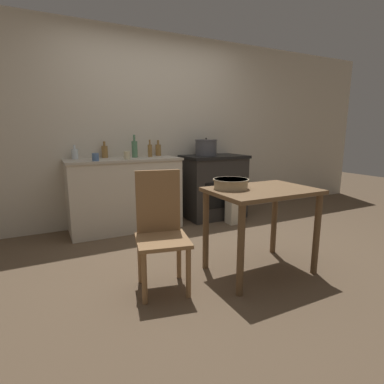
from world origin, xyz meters
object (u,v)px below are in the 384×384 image
at_px(bottle_mid_left, 105,151).
at_px(bottle_center, 135,149).
at_px(bottle_left, 75,154).
at_px(cup_center_right, 127,155).
at_px(bottle_far_left, 158,150).
at_px(stove, 213,186).
at_px(mixing_bowl_large, 231,183).
at_px(stock_pot, 206,147).
at_px(cup_mid_right, 95,157).
at_px(bottle_center_left, 150,150).
at_px(work_table, 261,204).
at_px(chair, 161,228).
at_px(flour_sack, 235,212).

xyz_separation_m(bottle_mid_left, bottle_center, (0.36, -0.11, 0.03)).
height_order(bottle_left, cup_center_right, bottle_left).
bearing_deg(bottle_center, bottle_far_left, 17.32).
relative_size(stove, mixing_bowl_large, 2.95).
distance_m(stock_pot, cup_center_right, 1.20).
relative_size(stove, cup_center_right, 9.44).
height_order(cup_center_right, cup_mid_right, cup_center_right).
bearing_deg(bottle_center_left, bottle_far_left, 38.75).
distance_m(bottle_mid_left, cup_mid_right, 0.43).
xyz_separation_m(bottle_center, cup_mid_right, (-0.54, -0.28, -0.07)).
relative_size(cup_center_right, cup_mid_right, 1.09).
relative_size(work_table, cup_mid_right, 10.25).
bearing_deg(bottle_far_left, stove, -15.43).
distance_m(chair, cup_mid_right, 1.49).
xyz_separation_m(work_table, cup_mid_right, (-1.13, 1.55, 0.34)).
xyz_separation_m(stove, bottle_left, (-1.86, 0.19, 0.52)).
distance_m(stove, cup_mid_right, 1.76).
height_order(flour_sack, mixing_bowl_large, mixing_bowl_large).
height_order(chair, stock_pot, stock_pot).
relative_size(work_table, bottle_center_left, 4.03).
height_order(work_table, cup_center_right, cup_center_right).
bearing_deg(bottle_far_left, chair, -110.32).
bearing_deg(cup_mid_right, work_table, -53.88).
bearing_deg(bottle_mid_left, cup_mid_right, -114.94).
height_order(mixing_bowl_large, bottle_far_left, bottle_far_left).
bearing_deg(cup_mid_right, cup_center_right, 5.42).
height_order(bottle_left, bottle_mid_left, bottle_mid_left).
distance_m(flour_sack, bottle_mid_left, 1.91).
bearing_deg(work_table, mixing_bowl_large, 154.25).
bearing_deg(bottle_center, bottle_mid_left, 163.16).
bearing_deg(bottle_left, bottle_mid_left, 2.42).
height_order(flour_sack, bottle_far_left, bottle_far_left).
height_order(work_table, bottle_mid_left, bottle_mid_left).
height_order(chair, bottle_mid_left, bottle_mid_left).
relative_size(bottle_left, cup_mid_right, 1.91).
relative_size(bottle_center, cup_mid_right, 3.27).
height_order(stove, flour_sack, stove).
height_order(stove, bottle_left, bottle_left).
bearing_deg(bottle_left, mixing_bowl_large, -59.38).
xyz_separation_m(mixing_bowl_large, bottle_mid_left, (-0.70, 1.81, 0.19)).
xyz_separation_m(mixing_bowl_large, bottle_left, (-1.06, 1.80, 0.17)).
bearing_deg(bottle_left, stock_pot, -5.33).
height_order(flour_sack, bottle_center, bottle_center).
relative_size(flour_sack, bottle_left, 1.86).
bearing_deg(work_table, stove, 72.41).
height_order(work_table, bottle_center, bottle_center).
relative_size(work_table, chair, 0.96).
distance_m(bottle_left, cup_center_right, 0.65).
xyz_separation_m(stove, stock_pot, (-0.11, 0.03, 0.57)).
bearing_deg(mixing_bowl_large, bottle_far_left, 89.27).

